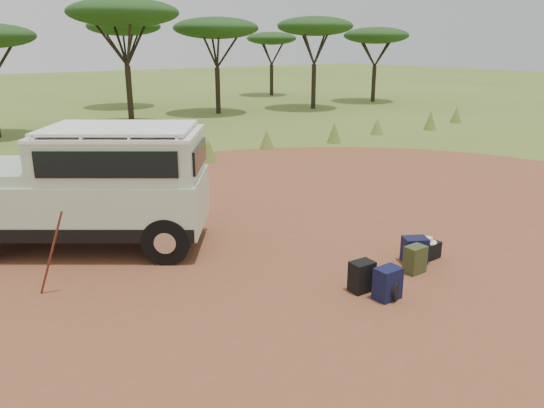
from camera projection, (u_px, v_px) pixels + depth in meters
ground at (290, 257)px, 10.35m from camera, size 140.00×140.00×0.00m
dirt_clearing at (290, 256)px, 10.35m from camera, size 23.00×23.00×0.01m
grass_fringe at (126, 160)px, 16.98m from camera, size 36.60×1.60×0.90m
acacia_treeline at (41, 23)px, 24.61m from camera, size 46.70×13.20×6.26m
safari_vehicle at (89, 190)px, 10.55m from camera, size 5.21×4.58×2.46m
walking_staff at (51, 253)px, 8.62m from camera, size 0.46×0.34×1.44m
backpack_black at (362, 277)px, 8.85m from camera, size 0.41×0.31×0.53m
backpack_navy at (388, 284)px, 8.57m from camera, size 0.42×0.30×0.54m
backpack_olive at (415, 260)px, 9.56m from camera, size 0.37×0.27×0.51m
duffel_navy at (415, 250)px, 10.01m from camera, size 0.55×0.50×0.50m
hard_case at (427, 250)px, 10.23m from camera, size 0.48×0.34×0.33m
stuff_sack at (388, 289)px, 8.63m from camera, size 0.44×0.44×0.34m
safari_hat at (428, 240)px, 10.17m from camera, size 0.34×0.34×0.10m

